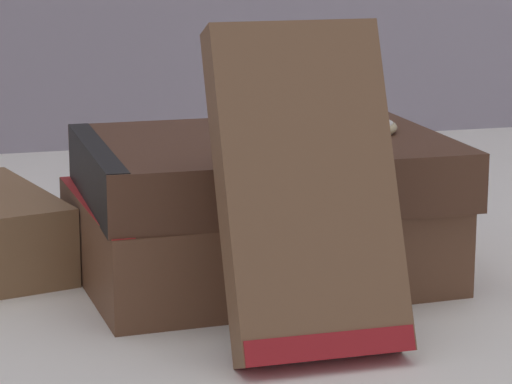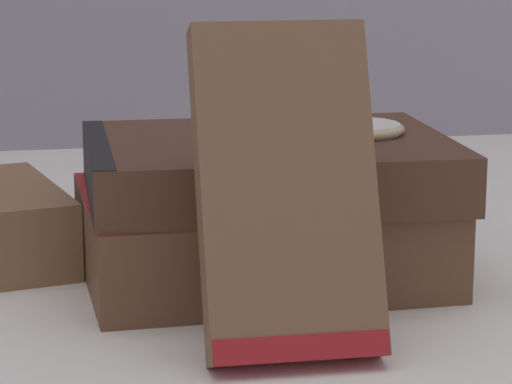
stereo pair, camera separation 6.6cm
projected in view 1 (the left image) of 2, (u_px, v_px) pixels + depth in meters
The scene contains 6 objects.
ground_plane at pixel (192, 286), 0.69m from camera, with size 3.00×3.00×0.00m, color white.
book_flat_bottom at pixel (247, 235), 0.70m from camera, with size 0.21×0.16×0.05m.
book_flat_top at pixel (256, 167), 0.69m from camera, with size 0.20×0.15×0.03m.
book_leaning_front at pixel (308, 201), 0.57m from camera, with size 0.08×0.08×0.16m.
pocket_watch at pixel (351, 127), 0.70m from camera, with size 0.05×0.06×0.01m.
reading_glasses at pixel (135, 218), 0.83m from camera, with size 0.12×0.08×0.00m.
Camera 1 is at (-0.15, -0.64, 0.21)m, focal length 85.00 mm.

